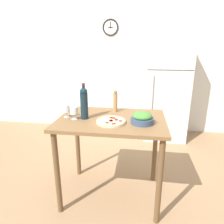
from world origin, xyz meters
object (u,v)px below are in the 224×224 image
salad_bowl (142,118)px  homemade_pizza (111,121)px  refrigerator (166,90)px  pepper_mill (115,101)px  wine_bottle (84,103)px  wine_glass_near (74,111)px  wine_glass_far (66,109)px

salad_bowl → homemade_pizza: 0.31m
refrigerator → pepper_mill: refrigerator is taller
wine_bottle → pepper_mill: bearing=45.0°
pepper_mill → homemade_pizza: (0.01, -0.38, -0.11)m
wine_glass_near → wine_bottle: bearing=21.3°
salad_bowl → homemade_pizza: salad_bowl is taller
homemade_pizza → pepper_mill: bearing=90.9°
homemade_pizza → wine_glass_far: bearing=168.5°
wine_glass_far → salad_bowl: wine_glass_far is taller
refrigerator → homemade_pizza: bearing=-111.6°
pepper_mill → salad_bowl: (0.31, -0.35, -0.07)m
wine_glass_far → salad_bowl: 0.81m
refrigerator → homemade_pizza: size_ratio=6.32×
refrigerator → wine_glass_near: 2.19m
wine_bottle → wine_glass_far: 0.22m
pepper_mill → homemade_pizza: 0.39m
salad_bowl → homemade_pizza: bearing=-174.3°
wine_bottle → wine_glass_near: size_ratio=2.83×
refrigerator → pepper_mill: 1.72m
wine_glass_far → pepper_mill: (0.50, 0.27, 0.04)m
wine_glass_near → pepper_mill: bearing=40.1°
wine_glass_near → wine_glass_far: bearing=153.4°
refrigerator → wine_glass_far: refrigerator is taller
refrigerator → pepper_mill: bearing=-116.4°
wine_bottle → homemade_pizza: 0.35m
wine_glass_far → wine_bottle: bearing=-3.9°
salad_bowl → refrigerator: bearing=76.6°
refrigerator → salad_bowl: size_ratio=8.15×
wine_glass_far → salad_bowl: bearing=-5.1°
wine_bottle → salad_bowl: wine_bottle is taller
wine_glass_far → pepper_mill: 0.57m
refrigerator → homemade_pizza: refrigerator is taller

